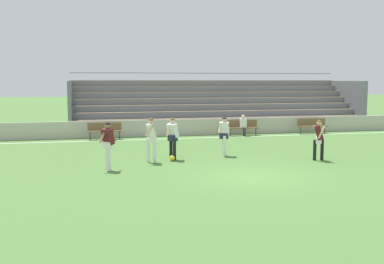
# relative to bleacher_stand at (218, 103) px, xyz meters

# --- Properties ---
(ground_plane) EXTENTS (160.00, 160.00, 0.00)m
(ground_plane) POSITION_rel_bleacher_stand_xyz_m (-3.28, -15.26, -1.64)
(ground_plane) COLOR #477033
(field_line_sideline) EXTENTS (44.00, 0.12, 0.01)m
(field_line_sideline) POSITION_rel_bleacher_stand_xyz_m (-3.28, -4.89, -1.64)
(field_line_sideline) COLOR white
(field_line_sideline) RESTS_ON ground
(sideline_wall) EXTENTS (48.00, 0.16, 0.94)m
(sideline_wall) POSITION_rel_bleacher_stand_xyz_m (-3.28, -3.54, -1.18)
(sideline_wall) COLOR #BCB7AD
(sideline_wall) RESTS_ON ground
(bleacher_stand) EXTENTS (19.17, 4.93, 3.71)m
(bleacher_stand) POSITION_rel_bleacher_stand_xyz_m (0.00, 0.00, 0.00)
(bleacher_stand) COLOR #897051
(bleacher_stand) RESTS_ON ground
(bench_near_wall_gap) EXTENTS (1.80, 0.40, 0.90)m
(bench_near_wall_gap) POSITION_rel_bleacher_stand_xyz_m (0.19, -4.37, -1.10)
(bench_near_wall_gap) COLOR brown
(bench_near_wall_gap) RESTS_ON ground
(bench_centre_sideline) EXTENTS (1.80, 0.40, 0.90)m
(bench_centre_sideline) POSITION_rel_bleacher_stand_xyz_m (-7.63, -4.37, -1.10)
(bench_centre_sideline) COLOR brown
(bench_centre_sideline) RESTS_ON ground
(bench_far_right) EXTENTS (1.80, 0.40, 0.90)m
(bench_far_right) POSITION_rel_bleacher_stand_xyz_m (4.56, -4.37, -1.10)
(bench_far_right) COLOR brown
(bench_far_right) RESTS_ON ground
(spectator_seated) EXTENTS (0.36, 0.42, 1.21)m
(spectator_seated) POSITION_rel_bleacher_stand_xyz_m (0.19, -4.48, -0.94)
(spectator_seated) COLOR #2D2D38
(spectator_seated) RESTS_ON ground
(player_white_on_ball) EXTENTS (0.61, 0.52, 1.68)m
(player_white_on_ball) POSITION_rel_bleacher_stand_xyz_m (-5.26, -11.40, -0.64)
(player_white_on_ball) COLOR black
(player_white_on_ball) RESTS_ON ground
(player_white_wide_left) EXTENTS (0.52, 0.44, 1.73)m
(player_white_wide_left) POSITION_rel_bleacher_stand_xyz_m (-6.19, -11.86, -0.61)
(player_white_wide_left) COLOR white
(player_white_wide_left) RESTS_ON ground
(player_white_deep_cover) EXTENTS (0.65, 0.45, 1.65)m
(player_white_deep_cover) POSITION_rel_bleacher_stand_xyz_m (-2.98, -10.97, -0.67)
(player_white_deep_cover) COLOR white
(player_white_deep_cover) RESTS_ON ground
(player_dark_dropping_back) EXTENTS (0.52, 0.61, 1.61)m
(player_dark_dropping_back) POSITION_rel_bleacher_stand_xyz_m (0.35, -12.88, -0.69)
(player_dark_dropping_back) COLOR black
(player_dark_dropping_back) RESTS_ON ground
(player_dark_pressing_high) EXTENTS (0.66, 0.49, 1.70)m
(player_dark_pressing_high) POSITION_rel_bleacher_stand_xyz_m (-7.89, -13.05, -0.63)
(player_dark_pressing_high) COLOR white
(player_dark_pressing_high) RESTS_ON ground
(soccer_ball) EXTENTS (0.22, 0.22, 0.22)m
(soccer_ball) POSITION_rel_bleacher_stand_xyz_m (-5.34, -11.73, -1.53)
(soccer_ball) COLOR yellow
(soccer_ball) RESTS_ON ground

